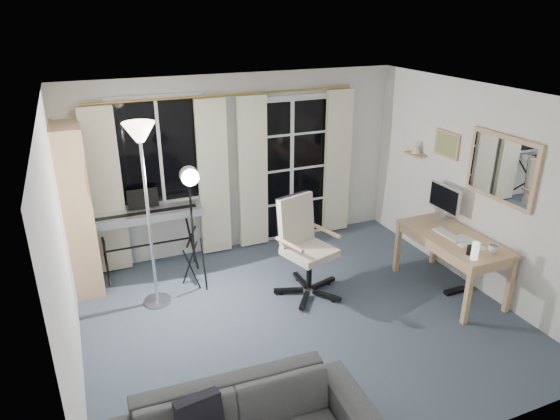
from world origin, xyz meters
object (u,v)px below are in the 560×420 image
(bookshelf, at_px, (75,211))
(keyboard_piano, at_px, (146,216))
(office_chair, at_px, (302,237))
(mug, at_px, (494,248))
(torchiere_lamp, at_px, (142,162))
(studio_light, at_px, (190,191))
(monitor, at_px, (444,199))
(desk, at_px, (453,243))

(bookshelf, bearing_deg, keyboard_piano, -1.82)
(office_chair, bearing_deg, mug, -51.72)
(torchiere_lamp, xyz_separation_m, office_chair, (1.66, -0.38, -1.00))
(studio_light, bearing_deg, monitor, -10.81)
(office_chair, xyz_separation_m, monitor, (1.81, -0.25, 0.29))
(monitor, bearing_deg, torchiere_lamp, 169.67)
(desk, bearing_deg, mug, -78.82)
(mug, bearing_deg, desk, 101.31)
(keyboard_piano, distance_m, desk, 3.71)
(bookshelf, bearing_deg, office_chair, -26.02)
(bookshelf, distance_m, studio_light, 1.45)
(torchiere_lamp, height_order, mug, torchiere_lamp)
(bookshelf, height_order, mug, bookshelf)
(torchiere_lamp, xyz_separation_m, keyboard_piano, (0.06, 0.77, -0.93))
(bookshelf, xyz_separation_m, desk, (4.01, -1.87, -0.32))
(studio_light, relative_size, monitor, 3.08)
(bookshelf, xyz_separation_m, monitor, (4.20, -1.42, 0.03))
(bookshelf, height_order, studio_light, bookshelf)
(torchiere_lamp, distance_m, desk, 3.61)
(keyboard_piano, height_order, studio_light, studio_light)
(torchiere_lamp, height_order, office_chair, torchiere_lamp)
(desk, bearing_deg, torchiere_lamp, 161.70)
(desk, bearing_deg, office_chair, 156.49)
(keyboard_piano, distance_m, studio_light, 0.94)
(studio_light, relative_size, office_chair, 1.35)
(monitor, xyz_separation_m, mug, (-0.10, -0.95, -0.21))
(monitor, bearing_deg, desk, -113.74)
(bookshelf, bearing_deg, desk, -24.89)
(keyboard_piano, relative_size, studio_light, 0.88)
(torchiere_lamp, xyz_separation_m, mug, (3.37, -1.57, -0.92))
(bookshelf, relative_size, keyboard_piano, 1.43)
(office_chair, relative_size, desk, 0.88)
(keyboard_piano, bearing_deg, bookshelf, 178.22)
(keyboard_piano, xyz_separation_m, desk, (3.21, -1.85, -0.14))
(bookshelf, relative_size, mug, 17.11)
(desk, bearing_deg, keyboard_piano, 149.98)
(office_chair, bearing_deg, monitor, -24.57)
(monitor, bearing_deg, office_chair, 172.08)
(torchiere_lamp, distance_m, office_chair, 1.98)
(bookshelf, relative_size, desk, 1.50)
(keyboard_piano, bearing_deg, office_chair, -35.48)
(torchiere_lamp, distance_m, monitor, 3.60)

